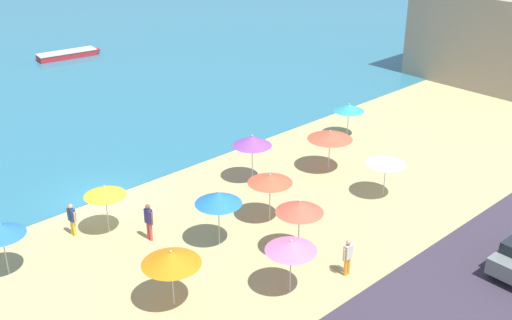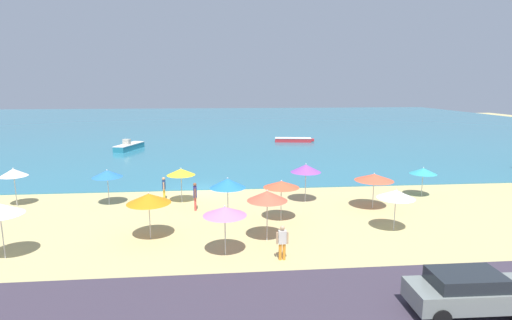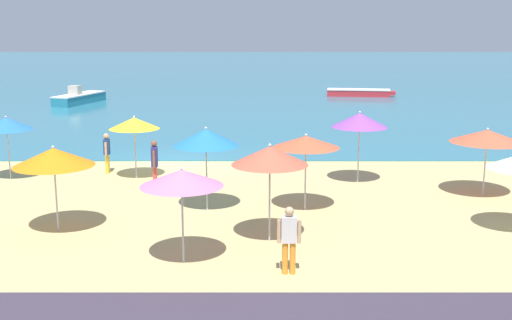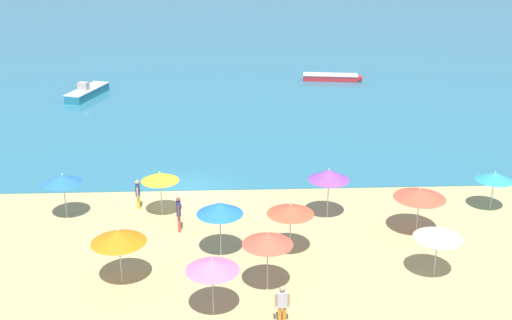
{
  "view_description": "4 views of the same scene",
  "coord_description": "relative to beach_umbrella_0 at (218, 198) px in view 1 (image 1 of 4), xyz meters",
  "views": [
    {
      "loc": [
        -13.78,
        -26.41,
        15.43
      ],
      "look_at": [
        6.19,
        -5.1,
        2.03
      ],
      "focal_mm": 45.0,
      "sensor_mm": 36.0,
      "label": 1
    },
    {
      "loc": [
        1.35,
        -29.81,
        7.92
      ],
      "look_at": [
        4.37,
        2.39,
        1.84
      ],
      "focal_mm": 28.0,
      "sensor_mm": 36.0,
      "label": 2
    },
    {
      "loc": [
        3.38,
        -27.16,
        5.83
      ],
      "look_at": [
        3.37,
        -4.9,
        1.1
      ],
      "focal_mm": 45.0,
      "sensor_mm": 36.0,
      "label": 3
    },
    {
      "loc": [
        2.31,
        -33.09,
        14.4
      ],
      "look_at": [
        3.79,
        1.43,
        1.24
      ],
      "focal_mm": 45.0,
      "sensor_mm": 36.0,
      "label": 4
    }
  ],
  "objects": [
    {
      "name": "beach_umbrella_10",
      "position": [
        1.94,
        -3.01,
        0.04
      ],
      "size": [
        2.07,
        2.07,
        2.72
      ],
      "color": "#B2B2B7",
      "rests_on": "ground_plane"
    },
    {
      "name": "bather_1",
      "position": [
        -4.36,
        5.19,
        -1.45
      ],
      "size": [
        0.25,
        0.57,
        1.61
      ],
      "color": "yellow",
      "rests_on": "ground_plane"
    },
    {
      "name": "beach_umbrella_0",
      "position": [
        0.0,
        0.0,
        0.0
      ],
      "size": [
        2.08,
        2.08,
        2.69
      ],
      "color": "#B2B2B7",
      "rests_on": "ground_plane"
    },
    {
      "name": "beach_umbrella_6",
      "position": [
        -0.24,
        -4.63,
        -0.18
      ],
      "size": [
        2.05,
        2.05,
        2.45
      ],
      "color": "#B2B2B7",
      "rests_on": "ground_plane"
    },
    {
      "name": "beach_umbrella_4",
      "position": [
        -4.12,
        -2.16,
        -0.17
      ],
      "size": [
        2.28,
        2.28,
        2.5
      ],
      "color": "#B2B2B7",
      "rests_on": "ground_plane"
    },
    {
      "name": "beach_umbrella_5",
      "position": [
        9.11,
        -2.22,
        -0.28
      ],
      "size": [
        2.06,
        2.06,
        2.38
      ],
      "color": "#B2B2B7",
      "rests_on": "ground_plane"
    },
    {
      "name": "beach_umbrella_13",
      "position": [
        -7.88,
        4.21,
        -0.21
      ],
      "size": [
        1.96,
        1.96,
        2.44
      ],
      "color": "#B2B2B7",
      "rests_on": "ground_plane"
    },
    {
      "name": "ground_plane",
      "position": [
        -1.81,
        7.39,
        -2.35
      ],
      "size": [
        160.0,
        160.0,
        0.0
      ],
      "primitive_type": "plane",
      "color": "tan"
    },
    {
      "name": "bather_2",
      "position": [
        -2.04,
        2.47,
        -1.33
      ],
      "size": [
        0.25,
        0.57,
        1.81
      ],
      "color": "#DC4641",
      "rests_on": "ground_plane"
    },
    {
      "name": "beach_umbrella_2",
      "position": [
        9.47,
        1.79,
        -0.27
      ],
      "size": [
        2.49,
        2.49,
        2.37
      ],
      "color": "#B2B2B7",
      "rests_on": "ground_plane"
    },
    {
      "name": "skiff_nearshore",
      "position": [
        10.02,
        32.6,
        -2.01
      ],
      "size": [
        5.58,
        2.14,
        0.58
      ],
      "color": "red",
      "rests_on": "sea"
    },
    {
      "name": "beach_umbrella_3",
      "position": [
        -3.06,
        4.3,
        -0.21
      ],
      "size": [
        1.92,
        1.92,
        2.44
      ],
      "color": "#B2B2B7",
      "rests_on": "ground_plane"
    },
    {
      "name": "beach_umbrella_1",
      "position": [
        3.14,
        -0.0,
        -0.14
      ],
      "size": [
        2.12,
        2.12,
        2.48
      ],
      "color": "#B2B2B7",
      "rests_on": "ground_plane"
    },
    {
      "name": "beach_umbrella_8",
      "position": [
        5.39,
        3.66,
        0.01
      ],
      "size": [
        2.08,
        2.08,
        2.7
      ],
      "color": "#B2B2B7",
      "rests_on": "ground_plane"
    },
    {
      "name": "beach_umbrella_11",
      "position": [
        14.09,
        4.25,
        -0.48
      ],
      "size": [
        1.91,
        1.91,
        2.16
      ],
      "color": "#B2B2B7",
      "rests_on": "ground_plane"
    },
    {
      "name": "bather_3",
      "position": [
        2.35,
        -5.39,
        -1.42
      ],
      "size": [
        0.57,
        0.23,
        1.66
      ],
      "color": "orange",
      "rests_on": "ground_plane"
    }
  ]
}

